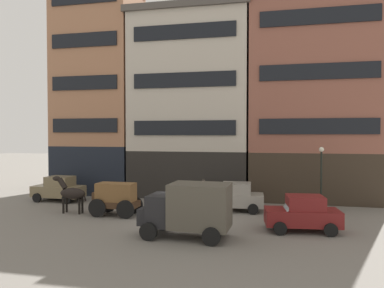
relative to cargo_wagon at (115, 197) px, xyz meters
The scene contains 12 objects.
ground_plane 4.57m from the cargo_wagon, 11.04° to the right, with size 120.00×120.00×0.00m, color slate.
building_far_left 12.53m from the cargo_wagon, 121.70° to the left, with size 7.08×5.64×17.87m.
building_center_left 10.83m from the cargo_wagon, 70.63° to the left, with size 9.73×5.64×14.80m.
building_center_right 16.32m from the cargo_wagon, 33.84° to the left, with size 9.93×5.64×15.38m.
cargo_wagon is the anchor object (origin of this frame).
draft_horse 2.95m from the cargo_wagon, behind, with size 2.34×0.62×2.30m.
delivery_truck_near 6.47m from the cargo_wagon, 33.87° to the right, with size 4.44×2.33×2.62m.
sedan_dark 7.54m from the cargo_wagon, 21.75° to the left, with size 3.76×1.98×1.83m.
sedan_light 10.92m from the cargo_wagon, ahead, with size 3.84×2.15×1.83m.
sedan_parked_curb 6.96m from the cargo_wagon, 150.15° to the left, with size 3.75×1.95×1.83m.
pedestrian_officer 6.45m from the cargo_wagon, 43.70° to the left, with size 0.49×0.49×1.79m.
streetlamp_curbside 13.24m from the cargo_wagon, 18.58° to the left, with size 0.32×0.32×4.12m.
Camera 1 is at (4.77, -19.35, 5.00)m, focal length 33.50 mm.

